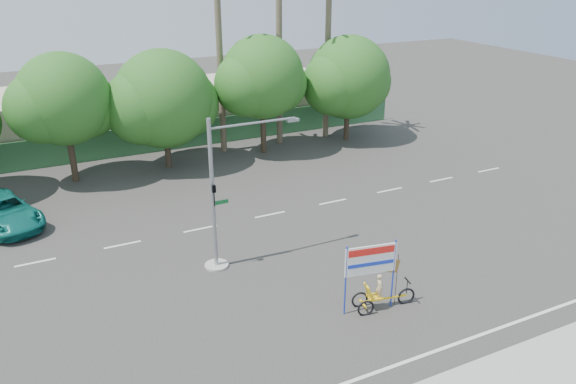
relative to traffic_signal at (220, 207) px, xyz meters
name	(u,v)px	position (x,y,z in m)	size (l,w,h in m)	color
ground	(305,296)	(2.20, -3.98, -2.92)	(120.00, 120.00, 0.00)	#33302D
fence	(169,137)	(2.20, 17.52, -1.92)	(38.00, 0.08, 2.00)	#336B3D
building_left	(14,125)	(-7.80, 22.02, -0.92)	(12.00, 8.00, 4.00)	beige
building_right	(247,101)	(10.20, 22.02, -1.12)	(14.00, 8.00, 3.60)	beige
tree_left	(63,103)	(-4.85, 14.02, 2.14)	(6.66, 5.60, 8.07)	#473828
tree_center	(163,102)	(1.14, 14.02, 1.55)	(7.62, 6.40, 7.85)	#473828
tree_right	(262,80)	(8.15, 14.02, 2.32)	(6.90, 5.80, 8.36)	#473828
tree_far_right	(348,80)	(15.15, 14.02, 1.73)	(7.38, 6.20, 7.94)	#473828
palm_mid	(329,12)	(14.20, 15.52, 6.48)	(3.73, 3.79, 15.45)	#70604C
palm_short	(218,26)	(5.70, 15.52, 5.94)	(3.73, 3.79, 14.45)	#70604C
traffic_signal	(220,207)	(0.00, 0.00, 0.00)	(4.72, 1.10, 7.00)	gray
trike_billboard	(376,282)	(4.32, -5.99, -1.68)	(3.09, 1.00, 3.07)	black
pickup_truck	(3,212)	(-8.96, 8.92, -2.13)	(2.63, 5.70, 1.58)	#0E675E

